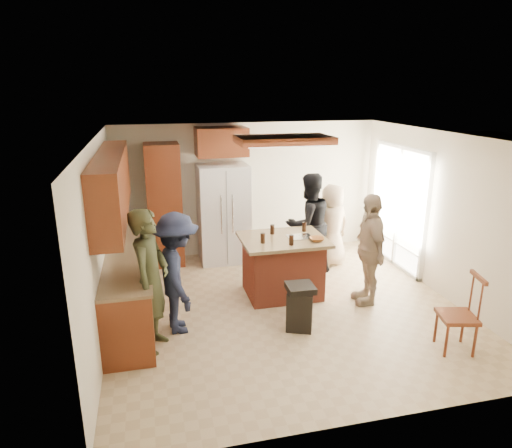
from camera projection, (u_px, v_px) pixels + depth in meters
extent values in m
plane|color=tan|center=(285.00, 307.00, 6.77)|extent=(5.00, 5.00, 0.00)
plane|color=white|center=(288.00, 137.00, 6.04)|extent=(5.00, 5.00, 0.00)
plane|color=beige|center=(248.00, 189.00, 8.73)|extent=(5.00, 0.00, 5.00)
plane|color=beige|center=(369.00, 307.00, 4.08)|extent=(5.00, 0.00, 5.00)
plane|color=beige|center=(100.00, 240.00, 5.85)|extent=(0.00, 5.00, 5.00)
plane|color=beige|center=(443.00, 215.00, 6.96)|extent=(0.00, 5.00, 5.00)
cube|color=white|center=(400.00, 208.00, 8.13)|extent=(0.02, 1.60, 2.10)
cube|color=white|center=(399.00, 208.00, 8.12)|extent=(0.08, 1.72, 2.10)
cube|color=maroon|center=(284.00, 140.00, 6.24)|extent=(1.30, 0.70, 0.10)
cube|color=white|center=(284.00, 144.00, 6.26)|extent=(1.10, 0.50, 0.02)
cube|color=olive|center=(465.00, 259.00, 8.79)|extent=(3.00, 3.00, 0.10)
cube|color=#593319|center=(483.00, 197.00, 9.19)|extent=(1.40, 1.60, 2.00)
imported|color=#353921|center=(150.00, 281.00, 5.48)|extent=(0.69, 0.79, 1.80)
imported|color=black|center=(308.00, 224.00, 7.81)|extent=(0.95, 0.71, 1.76)
imported|color=tan|center=(332.00, 225.00, 8.18)|extent=(0.82, 0.64, 1.49)
imported|color=tan|center=(369.00, 249.00, 6.72)|extent=(0.64, 1.05, 1.68)
imported|color=#1A1F35|center=(177.00, 273.00, 5.93)|extent=(0.58, 1.09, 1.62)
cube|color=maroon|center=(130.00, 283.00, 6.52)|extent=(0.60, 3.00, 0.88)
cube|color=#846B4C|center=(128.00, 253.00, 6.39)|extent=(0.64, 3.00, 0.04)
cube|color=maroon|center=(112.00, 185.00, 6.08)|extent=(0.35, 3.00, 0.85)
cube|color=maroon|center=(164.00, 205.00, 8.14)|extent=(0.60, 0.60, 2.20)
cube|color=maroon|center=(221.00, 142.00, 8.05)|extent=(0.90, 0.60, 0.50)
cube|color=white|center=(223.00, 214.00, 8.35)|extent=(0.90, 0.72, 1.80)
cube|color=gray|center=(227.00, 219.00, 8.01)|extent=(0.01, 0.01, 1.71)
cylinder|color=silver|center=(221.00, 215.00, 7.94)|extent=(0.02, 0.02, 0.70)
cylinder|color=silver|center=(233.00, 214.00, 7.99)|extent=(0.02, 0.02, 0.70)
cube|color=#993B27|center=(283.00, 268.00, 7.07)|extent=(1.10, 0.85, 0.88)
cube|color=#866D4D|center=(283.00, 239.00, 6.94)|extent=(1.28, 1.03, 0.05)
cube|color=silver|center=(300.00, 237.00, 6.94)|extent=(0.37, 0.28, 0.02)
imported|color=brown|center=(317.00, 239.00, 6.79)|extent=(0.25, 0.25, 0.05)
cylinder|color=black|center=(263.00, 238.00, 6.68)|extent=(0.07, 0.07, 0.15)
cylinder|color=black|center=(272.00, 229.00, 7.09)|extent=(0.07, 0.07, 0.15)
cylinder|color=black|center=(304.00, 227.00, 7.22)|extent=(0.07, 0.07, 0.15)
cylinder|color=black|center=(291.00, 240.00, 6.60)|extent=(0.07, 0.07, 0.15)
cube|color=black|center=(300.00, 309.00, 6.11)|extent=(0.44, 0.44, 0.55)
cube|color=black|center=(300.00, 288.00, 6.02)|extent=(0.38, 0.38, 0.08)
cube|color=maroon|center=(457.00, 317.00, 5.56)|extent=(0.51, 0.51, 0.05)
cylinder|color=maroon|center=(446.00, 341.00, 5.46)|extent=(0.04, 0.04, 0.44)
cylinder|color=maroon|center=(475.00, 341.00, 5.46)|extent=(0.04, 0.04, 0.44)
cylinder|color=maroon|center=(436.00, 326.00, 5.79)|extent=(0.04, 0.04, 0.44)
cylinder|color=maroon|center=(463.00, 326.00, 5.79)|extent=(0.04, 0.04, 0.44)
cube|color=maroon|center=(479.00, 277.00, 5.41)|extent=(0.13, 0.40, 0.05)
cylinder|color=maroon|center=(481.00, 301.00, 5.36)|extent=(0.03, 0.03, 0.50)
cylinder|color=maroon|center=(471.00, 292.00, 5.59)|extent=(0.03, 0.03, 0.50)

